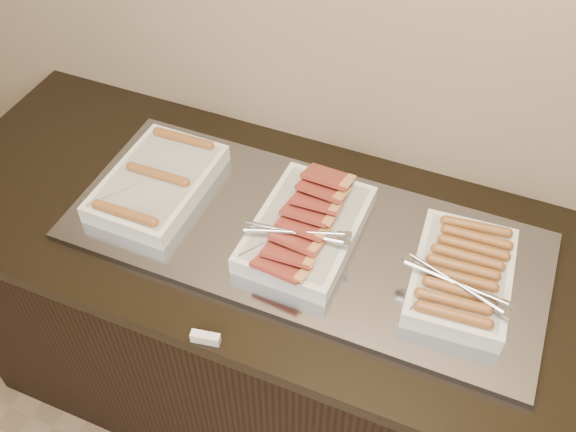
# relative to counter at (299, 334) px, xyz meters

# --- Properties ---
(counter) EXTENTS (2.06, 0.76, 0.90)m
(counter) POSITION_rel_counter_xyz_m (0.00, 0.00, 0.00)
(counter) COLOR black
(counter) RESTS_ON ground
(warming_tray) EXTENTS (1.20, 0.50, 0.02)m
(warming_tray) POSITION_rel_counter_xyz_m (0.01, 0.00, 0.46)
(warming_tray) COLOR gray
(warming_tray) RESTS_ON counter
(dish_left) EXTENTS (0.25, 0.37, 0.07)m
(dish_left) POSITION_rel_counter_xyz_m (-0.41, -0.00, 0.49)
(dish_left) COLOR silver
(dish_left) RESTS_ON warming_tray
(dish_center) EXTENTS (0.27, 0.39, 0.09)m
(dish_center) POSITION_rel_counter_xyz_m (0.01, -0.00, 0.50)
(dish_center) COLOR silver
(dish_center) RESTS_ON warming_tray
(dish_right) EXTENTS (0.27, 0.35, 0.08)m
(dish_right) POSITION_rel_counter_xyz_m (0.40, -0.00, 0.50)
(dish_right) COLOR silver
(dish_right) RESTS_ON warming_tray
(label_holder) EXTENTS (0.07, 0.03, 0.03)m
(label_holder) POSITION_rel_counter_xyz_m (-0.08, -0.36, 0.46)
(label_holder) COLOR silver
(label_holder) RESTS_ON counter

